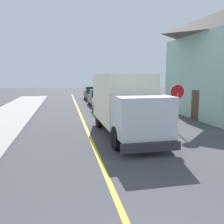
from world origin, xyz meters
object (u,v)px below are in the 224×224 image
at_px(box_truck, 125,101).
at_px(parked_car_far, 92,93).
at_px(parked_car_near, 106,104).
at_px(parked_car_mid, 99,98).
at_px(stop_sign, 177,99).

height_order(box_truck, parked_car_far, box_truck).
xyz_separation_m(box_truck, parked_car_near, (0.20, 6.84, -0.97)).
bearing_deg(box_truck, parked_car_mid, 88.37).
bearing_deg(stop_sign, box_truck, 177.02).
height_order(parked_car_mid, stop_sign, stop_sign).
distance_m(parked_car_near, stop_sign, 7.57).
bearing_deg(parked_car_mid, parked_car_far, 89.34).
bearing_deg(parked_car_mid, stop_sign, -78.42).
relative_size(box_truck, parked_car_near, 1.64).
distance_m(parked_car_far, stop_sign, 19.16).
bearing_deg(parked_car_mid, box_truck, -91.63).
height_order(box_truck, parked_car_near, box_truck).
distance_m(parked_car_mid, stop_sign, 12.81).
relative_size(parked_car_near, parked_car_mid, 0.99).
distance_m(box_truck, parked_car_mid, 12.40).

